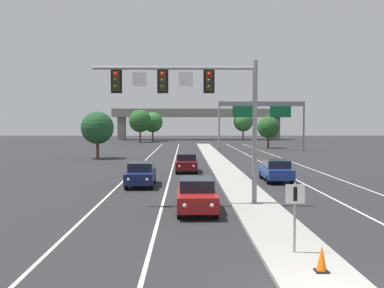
% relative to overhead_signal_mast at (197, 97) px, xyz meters
% --- Properties ---
extents(median_island, '(2.40, 110.00, 0.15)m').
position_rel_overhead_signal_mast_xyz_m(median_island, '(2.92, 6.70, -5.45)').
color(median_island, '#9E9B93').
rests_on(median_island, ground).
extents(lane_stripe_oncoming_center, '(0.14, 100.00, 0.01)m').
position_rel_overhead_signal_mast_xyz_m(lane_stripe_oncoming_center, '(-1.78, 13.70, -5.52)').
color(lane_stripe_oncoming_center, silver).
rests_on(lane_stripe_oncoming_center, ground).
extents(lane_stripe_receding_center, '(0.14, 100.00, 0.01)m').
position_rel_overhead_signal_mast_xyz_m(lane_stripe_receding_center, '(7.62, 13.70, -5.52)').
color(lane_stripe_receding_center, silver).
rests_on(lane_stripe_receding_center, ground).
extents(edge_stripe_left, '(0.14, 100.00, 0.01)m').
position_rel_overhead_signal_mast_xyz_m(edge_stripe_left, '(-5.08, 13.70, -5.52)').
color(edge_stripe_left, silver).
rests_on(edge_stripe_left, ground).
extents(edge_stripe_right, '(0.14, 100.00, 0.01)m').
position_rel_overhead_signal_mast_xyz_m(edge_stripe_right, '(10.92, 13.70, -5.52)').
color(edge_stripe_right, silver).
rests_on(edge_stripe_right, ground).
extents(overhead_signal_mast, '(8.25, 0.44, 7.20)m').
position_rel_overhead_signal_mast_xyz_m(overhead_signal_mast, '(0.00, 0.00, 0.00)').
color(overhead_signal_mast, gray).
rests_on(overhead_signal_mast, median_island).
extents(median_sign_post, '(0.60, 0.10, 2.20)m').
position_rel_overhead_signal_mast_xyz_m(median_sign_post, '(2.82, -8.41, -3.94)').
color(median_sign_post, gray).
rests_on(median_sign_post, median_island).
extents(car_oncoming_red, '(1.84, 4.48, 1.58)m').
position_rel_overhead_signal_mast_xyz_m(car_oncoming_red, '(-0.07, -1.42, -4.71)').
color(car_oncoming_red, maroon).
rests_on(car_oncoming_red, ground).
extents(car_oncoming_navy, '(1.87, 4.49, 1.58)m').
position_rel_overhead_signal_mast_xyz_m(car_oncoming_navy, '(-3.56, 6.95, -4.71)').
color(car_oncoming_navy, '#141E4C').
rests_on(car_oncoming_navy, ground).
extents(car_oncoming_darkred, '(1.83, 4.47, 1.58)m').
position_rel_overhead_signal_mast_xyz_m(car_oncoming_darkred, '(-0.48, 15.04, -4.71)').
color(car_oncoming_darkred, '#5B0F14').
rests_on(car_oncoming_darkred, ground).
extents(car_receding_blue, '(1.87, 4.49, 1.58)m').
position_rel_overhead_signal_mast_xyz_m(car_receding_blue, '(5.93, 8.96, -4.71)').
color(car_receding_blue, navy).
rests_on(car_receding_blue, ground).
extents(traffic_cone_median_nose, '(0.36, 0.36, 0.74)m').
position_rel_overhead_signal_mast_xyz_m(traffic_cone_median_nose, '(3.11, -10.17, -5.02)').
color(traffic_cone_median_nose, black).
rests_on(traffic_cone_median_nose, median_island).
extents(highway_sign_gantry, '(13.28, 0.42, 7.50)m').
position_rel_overhead_signal_mast_xyz_m(highway_sign_gantry, '(11.12, 43.78, 0.64)').
color(highway_sign_gantry, gray).
rests_on(highway_sign_gantry, ground).
extents(overpass_bridge, '(42.40, 6.40, 7.65)m').
position_rel_overhead_signal_mast_xyz_m(overpass_bridge, '(2.92, 85.27, 0.26)').
color(overpass_bridge, gray).
rests_on(overpass_bridge, ground).
extents(tree_far_right_b, '(3.67, 3.67, 5.31)m').
position_rel_overhead_signal_mast_xyz_m(tree_far_right_b, '(13.29, 49.52, -2.06)').
color(tree_far_right_b, '#4C3823').
rests_on(tree_far_right_b, ground).
extents(tree_far_left_b, '(4.58, 4.58, 6.63)m').
position_rel_overhead_signal_mast_xyz_m(tree_far_left_b, '(-7.95, 76.78, -1.20)').
color(tree_far_left_b, '#4C3823').
rests_on(tree_far_left_b, ground).
extents(tree_far_left_c, '(3.84, 3.84, 5.56)m').
position_rel_overhead_signal_mast_xyz_m(tree_far_left_c, '(-10.89, 28.98, -1.90)').
color(tree_far_left_c, '#4C3823').
rests_on(tree_far_left_c, ground).
extents(tree_far_right_c, '(4.67, 4.67, 6.76)m').
position_rel_overhead_signal_mast_xyz_m(tree_far_right_c, '(13.66, 83.06, -1.11)').
color(tree_far_right_c, '#4C3823').
rests_on(tree_far_right_c, ground).
extents(tree_far_right_a, '(3.91, 3.91, 5.65)m').
position_rel_overhead_signal_mast_xyz_m(tree_far_right_a, '(19.78, 82.02, -1.84)').
color(tree_far_right_a, '#4C3823').
rests_on(tree_far_right_a, ground).
extents(tree_far_left_a, '(4.87, 4.87, 7.05)m').
position_rel_overhead_signal_mast_xyz_m(tree_far_left_a, '(-10.26, 71.36, -0.93)').
color(tree_far_left_a, '#4C3823').
rests_on(tree_far_left_a, ground).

